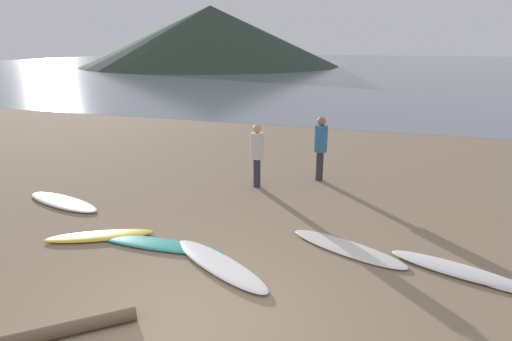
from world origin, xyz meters
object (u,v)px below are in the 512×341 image
(person_0, at_px, (257,151))
(surfboard_5, at_px, (347,248))
(surfboard_2, at_px, (100,236))
(surfboard_1, at_px, (63,202))
(driftwood_log, at_px, (61,330))
(person_3, at_px, (321,143))
(surfboard_3, at_px, (157,244))
(surfboard_4, at_px, (219,264))
(surfboard_6, at_px, (456,269))

(person_0, bearing_deg, surfboard_5, -15.45)
(surfboard_2, bearing_deg, surfboard_1, 119.57)
(surfboard_1, bearing_deg, person_0, 46.28)
(person_0, bearing_deg, surfboard_2, -86.24)
(surfboard_5, bearing_deg, surfboard_1, -159.65)
(surfboard_1, distance_m, surfboard_2, 2.26)
(surfboard_1, distance_m, driftwood_log, 4.87)
(person_0, distance_m, person_3, 1.72)
(surfboard_3, relative_size, surfboard_5, 1.14)
(surfboard_4, xyz_separation_m, person_3, (0.77, 4.96, 0.95))
(surfboard_2, distance_m, surfboard_3, 1.19)
(surfboard_1, bearing_deg, person_3, 47.01)
(surfboard_3, xyz_separation_m, surfboard_6, (4.99, 0.68, 0.01))
(surfboard_1, bearing_deg, surfboard_2, -18.35)
(surfboard_3, bearing_deg, person_0, 76.77)
(surfboard_1, relative_size, surfboard_3, 0.89)
(surfboard_3, relative_size, surfboard_4, 1.11)
(surfboard_3, bearing_deg, surfboard_1, 157.83)
(person_3, bearing_deg, surfboard_2, 174.13)
(surfboard_2, relative_size, surfboard_3, 0.78)
(surfboard_2, xyz_separation_m, person_3, (3.31, 4.66, 0.96))
(surfboard_5, bearing_deg, person_3, 129.64)
(person_3, bearing_deg, surfboard_3, -175.18)
(person_3, bearing_deg, surfboard_4, -159.32)
(surfboard_2, relative_size, surfboard_6, 0.96)
(surfboard_2, xyz_separation_m, person_0, (1.91, 3.66, 0.90))
(surfboard_4, bearing_deg, surfboard_5, 62.92)
(surfboard_3, height_order, person_0, person_0)
(surfboard_3, bearing_deg, surfboard_4, -16.56)
(surfboard_4, xyz_separation_m, driftwood_log, (-1.22, -2.15, 0.04))
(surfboard_5, xyz_separation_m, person_3, (-1.14, 3.71, 0.96))
(surfboard_2, relative_size, surfboard_4, 0.86)
(surfboard_3, distance_m, person_0, 3.79)
(surfboard_4, distance_m, surfboard_5, 2.29)
(surfboard_6, relative_size, driftwood_log, 1.13)
(surfboard_1, bearing_deg, surfboard_4, -5.02)
(surfboard_3, bearing_deg, surfboard_6, 5.74)
(surfboard_3, relative_size, driftwood_log, 1.38)
(surfboard_1, xyz_separation_m, surfboard_5, (6.37, -0.24, -0.01))
(surfboard_1, relative_size, person_0, 1.39)
(surfboard_4, height_order, surfboard_5, surfboard_4)
(surfboard_6, height_order, person_0, person_0)
(surfboard_6, relative_size, person_0, 1.28)
(surfboard_1, distance_m, person_3, 6.35)
(surfboard_2, bearing_deg, driftwood_log, -90.28)
(surfboard_2, relative_size, surfboard_5, 0.89)
(surfboard_2, bearing_deg, surfboard_5, -16.54)
(surfboard_5, distance_m, driftwood_log, 4.62)
(surfboard_6, relative_size, person_3, 1.21)
(person_0, xyz_separation_m, driftwood_log, (-0.59, -6.11, -0.85))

